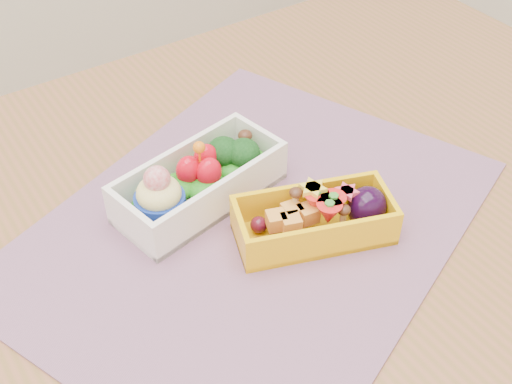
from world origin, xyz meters
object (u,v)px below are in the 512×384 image
table (244,292)px  bento_yellow (318,218)px  bento_white (199,182)px  placemat (253,224)px

table → bento_yellow: bearing=-38.3°
table → bento_yellow: bento_yellow is taller
bento_white → bento_yellow: size_ratio=1.15×
bento_white → bento_yellow: (0.07, -0.11, -0.00)m
table → placemat: placemat is taller
placemat → bento_white: bearing=113.7°
bento_white → table: bearing=-89.5°
bento_white → bento_yellow: bento_white is taller
table → bento_yellow: 0.15m
table → placemat: size_ratio=2.40×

